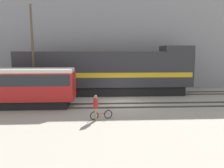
% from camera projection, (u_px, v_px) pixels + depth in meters
% --- Properties ---
extents(ground_plane, '(120.00, 120.00, 0.00)m').
position_uv_depth(ground_plane, '(121.00, 103.00, 19.94)').
color(ground_plane, '#9E998C').
extents(track_near, '(60.00, 1.50, 0.14)m').
position_uv_depth(track_near, '(122.00, 105.00, 18.93)').
color(track_near, '#47423D').
rests_on(track_near, ground).
extents(track_far, '(60.00, 1.51, 0.14)m').
position_uv_depth(track_far, '(117.00, 94.00, 24.10)').
color(track_far, '#47423D').
rests_on(track_far, ground).
extents(building_backdrop, '(46.43, 6.00, 12.66)m').
position_uv_depth(building_backdrop, '(114.00, 39.00, 29.64)').
color(building_backdrop, gray).
rests_on(building_backdrop, ground).
extents(freight_locomotive, '(18.56, 3.04, 5.31)m').
position_uv_depth(freight_locomotive, '(106.00, 72.00, 23.68)').
color(freight_locomotive, black).
rests_on(freight_locomotive, ground).
extents(streetcar, '(9.10, 2.54, 3.29)m').
position_uv_depth(streetcar, '(19.00, 86.00, 18.21)').
color(streetcar, black).
rests_on(streetcar, ground).
extents(bicycle, '(1.57, 0.65, 0.68)m').
position_uv_depth(bicycle, '(101.00, 115.00, 15.20)').
color(bicycle, black).
rests_on(bicycle, ground).
extents(person, '(0.32, 0.41, 1.78)m').
position_uv_depth(person, '(96.00, 105.00, 14.79)').
color(person, '#8C7A5B').
rests_on(person, ground).
extents(utility_pole_left, '(0.21, 0.21, 8.97)m').
position_uv_depth(utility_pole_left, '(33.00, 54.00, 20.44)').
color(utility_pole_left, '#4C3D2D').
rests_on(utility_pole_left, ground).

